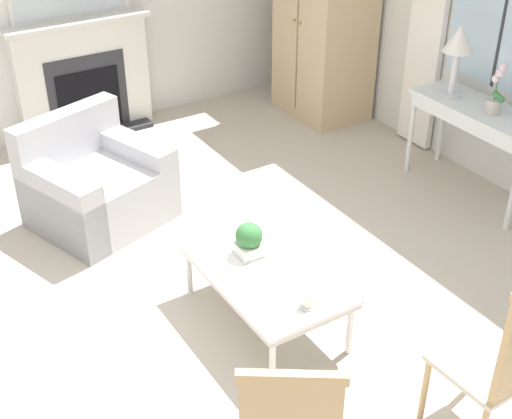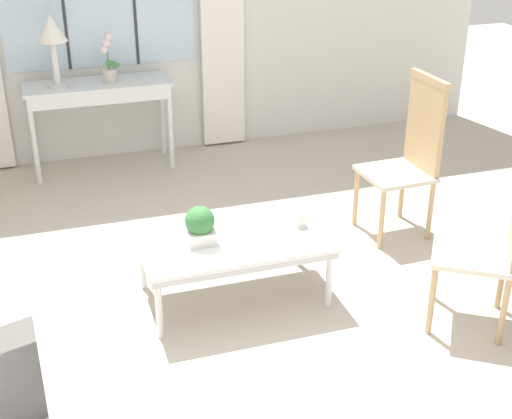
{
  "view_description": "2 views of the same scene",
  "coord_description": "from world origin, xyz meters",
  "px_view_note": "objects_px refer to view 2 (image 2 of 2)",
  "views": [
    {
      "loc": [
        3.33,
        -1.52,
        3.01
      ],
      "look_at": [
        0.36,
        0.32,
        0.85
      ],
      "focal_mm": 50.0,
      "sensor_mm": 36.0,
      "label": 1
    },
    {
      "loc": [
        -0.62,
        -3.17,
        2.38
      ],
      "look_at": [
        0.47,
        0.21,
        0.65
      ],
      "focal_mm": 50.0,
      "sensor_mm": 36.0,
      "label": 2
    }
  ],
  "objects_px": {
    "potted_orchid": "(108,64)",
    "side_chair_wooden": "(411,150)",
    "potted_plant_small": "(200,225)",
    "coffee_table": "(233,244)",
    "pillar_candle": "(300,220)",
    "table_lamp": "(51,33)",
    "console_table": "(98,93)",
    "accent_chair_wooden": "(498,232)"
  },
  "relations": [
    {
      "from": "potted_orchid",
      "to": "side_chair_wooden",
      "type": "distance_m",
      "value": 2.59
    },
    {
      "from": "potted_plant_small",
      "to": "potted_orchid",
      "type": "bearing_deg",
      "value": 94.75
    },
    {
      "from": "table_lamp",
      "to": "pillar_candle",
      "type": "xyz_separation_m",
      "value": [
        1.23,
        -2.28,
        -0.74
      ]
    },
    {
      "from": "coffee_table",
      "to": "pillar_candle",
      "type": "relative_size",
      "value": 10.3
    },
    {
      "from": "side_chair_wooden",
      "to": "pillar_candle",
      "type": "height_order",
      "value": "side_chair_wooden"
    },
    {
      "from": "table_lamp",
      "to": "side_chair_wooden",
      "type": "distance_m",
      "value": 2.93
    },
    {
      "from": "table_lamp",
      "to": "console_table",
      "type": "bearing_deg",
      "value": 7.29
    },
    {
      "from": "accent_chair_wooden",
      "to": "table_lamp",
      "type": "bearing_deg",
      "value": 124.9
    },
    {
      "from": "accent_chair_wooden",
      "to": "side_chair_wooden",
      "type": "bearing_deg",
      "value": 83.73
    },
    {
      "from": "coffee_table",
      "to": "pillar_candle",
      "type": "height_order",
      "value": "pillar_candle"
    },
    {
      "from": "side_chair_wooden",
      "to": "coffee_table",
      "type": "bearing_deg",
      "value": -161.33
    },
    {
      "from": "coffee_table",
      "to": "potted_plant_small",
      "type": "distance_m",
      "value": 0.25
    },
    {
      "from": "coffee_table",
      "to": "side_chair_wooden",
      "type": "bearing_deg",
      "value": 18.67
    },
    {
      "from": "potted_plant_small",
      "to": "side_chair_wooden",
      "type": "bearing_deg",
      "value": 16.51
    },
    {
      "from": "console_table",
      "to": "coffee_table",
      "type": "bearing_deg",
      "value": -78.17
    },
    {
      "from": "console_table",
      "to": "potted_orchid",
      "type": "distance_m",
      "value": 0.26
    },
    {
      "from": "table_lamp",
      "to": "pillar_candle",
      "type": "height_order",
      "value": "table_lamp"
    },
    {
      "from": "console_table",
      "to": "potted_orchid",
      "type": "relative_size",
      "value": 2.93
    },
    {
      "from": "potted_orchid",
      "to": "table_lamp",
      "type": "bearing_deg",
      "value": -177.51
    },
    {
      "from": "console_table",
      "to": "table_lamp",
      "type": "height_order",
      "value": "table_lamp"
    },
    {
      "from": "side_chair_wooden",
      "to": "coffee_table",
      "type": "height_order",
      "value": "side_chair_wooden"
    },
    {
      "from": "potted_orchid",
      "to": "coffee_table",
      "type": "distance_m",
      "value": 2.41
    },
    {
      "from": "side_chair_wooden",
      "to": "coffee_table",
      "type": "relative_size",
      "value": 1.01
    },
    {
      "from": "potted_orchid",
      "to": "side_chair_wooden",
      "type": "relative_size",
      "value": 0.36
    },
    {
      "from": "console_table",
      "to": "table_lamp",
      "type": "bearing_deg",
      "value": -172.71
    },
    {
      "from": "pillar_candle",
      "to": "accent_chair_wooden",
      "type": "bearing_deg",
      "value": -39.84
    },
    {
      "from": "accent_chair_wooden",
      "to": "coffee_table",
      "type": "height_order",
      "value": "accent_chair_wooden"
    },
    {
      "from": "accent_chair_wooden",
      "to": "pillar_candle",
      "type": "relative_size",
      "value": 10.07
    },
    {
      "from": "side_chair_wooden",
      "to": "potted_plant_small",
      "type": "distance_m",
      "value": 1.69
    },
    {
      "from": "potted_orchid",
      "to": "potted_plant_small",
      "type": "xyz_separation_m",
      "value": [
        0.19,
        -2.31,
        -0.39
      ]
    },
    {
      "from": "table_lamp",
      "to": "potted_plant_small",
      "type": "distance_m",
      "value": 2.47
    },
    {
      "from": "coffee_table",
      "to": "pillar_candle",
      "type": "bearing_deg",
      "value": 1.82
    },
    {
      "from": "console_table",
      "to": "side_chair_wooden",
      "type": "bearing_deg",
      "value": -44.16
    },
    {
      "from": "pillar_candle",
      "to": "potted_plant_small",
      "type": "bearing_deg",
      "value": -178.87
    },
    {
      "from": "console_table",
      "to": "potted_orchid",
      "type": "xyz_separation_m",
      "value": [
        0.1,
        -0.02,
        0.24
      ]
    },
    {
      "from": "accent_chair_wooden",
      "to": "coffee_table",
      "type": "distance_m",
      "value": 1.49
    },
    {
      "from": "table_lamp",
      "to": "accent_chair_wooden",
      "type": "relative_size",
      "value": 0.54
    },
    {
      "from": "side_chair_wooden",
      "to": "accent_chair_wooden",
      "type": "relative_size",
      "value": 1.04
    },
    {
      "from": "table_lamp",
      "to": "potted_orchid",
      "type": "height_order",
      "value": "table_lamp"
    },
    {
      "from": "potted_orchid",
      "to": "pillar_candle",
      "type": "height_order",
      "value": "potted_orchid"
    },
    {
      "from": "console_table",
      "to": "potted_plant_small",
      "type": "distance_m",
      "value": 2.36
    },
    {
      "from": "console_table",
      "to": "pillar_candle",
      "type": "bearing_deg",
      "value": -68.49
    }
  ]
}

